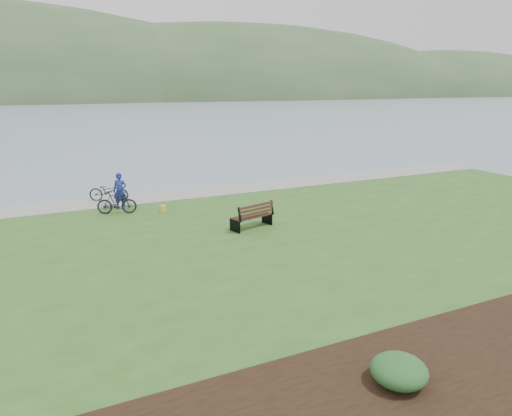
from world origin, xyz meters
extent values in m
plane|color=slate|center=(0.00, 0.00, 0.00)|extent=(600.00, 600.00, 0.00)
cube|color=#2B561E|center=(0.00, -2.00, 0.20)|extent=(34.00, 20.00, 0.40)
cube|color=gray|center=(0.00, 6.90, 0.42)|extent=(34.00, 2.20, 0.03)
cube|color=#311D13|center=(-1.25, 0.51, 0.86)|extent=(1.72, 0.98, 0.05)
cube|color=#311D13|center=(-1.17, 0.21, 1.16)|extent=(1.61, 0.58, 0.51)
cube|color=black|center=(-2.02, 0.30, 0.62)|extent=(0.21, 0.56, 0.45)
cube|color=black|center=(-0.49, 0.72, 0.62)|extent=(0.21, 0.56, 0.45)
imported|color=navy|center=(-5.29, 5.34, 1.34)|extent=(0.81, 0.70, 1.88)
imported|color=black|center=(-5.55, 7.01, 0.88)|extent=(1.42, 1.93, 0.96)
imported|color=black|center=(-5.55, 4.67, 0.89)|extent=(0.97, 1.69, 0.98)
cube|color=yellow|center=(-3.73, 4.15, 0.54)|extent=(0.25, 0.30, 0.28)
ellipsoid|color=#1E4C21|center=(-2.78, -9.18, 0.70)|extent=(1.03, 1.03, 0.51)
camera|label=1|loc=(-8.12, -14.53, 5.64)|focal=32.00mm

